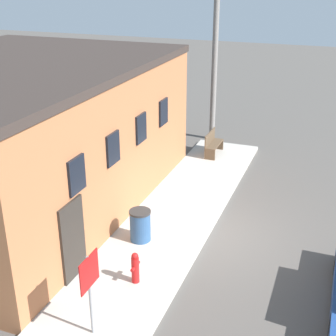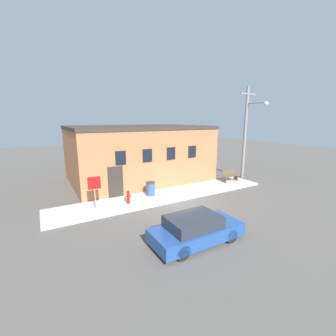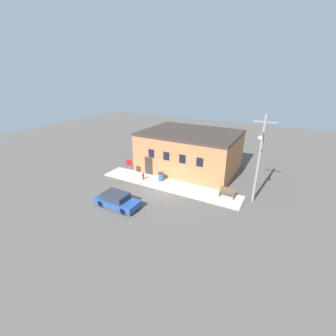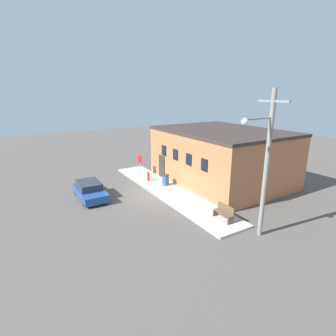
{
  "view_description": "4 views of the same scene",
  "coord_description": "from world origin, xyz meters",
  "views": [
    {
      "loc": [
        -11.65,
        -3.11,
        7.31
      ],
      "look_at": [
        0.02,
        1.31,
        1.99
      ],
      "focal_mm": 50.0,
      "sensor_mm": 36.0,
      "label": 1
    },
    {
      "loc": [
        -7.41,
        -11.46,
        5.19
      ],
      "look_at": [
        0.02,
        1.31,
        1.99
      ],
      "focal_mm": 24.0,
      "sensor_mm": 36.0,
      "label": 2
    },
    {
      "loc": [
        10.3,
        -17.31,
        10.72
      ],
      "look_at": [
        0.02,
        1.31,
        1.99
      ],
      "focal_mm": 24.0,
      "sensor_mm": 36.0,
      "label": 3
    },
    {
      "loc": [
        17.07,
        -8.92,
        7.69
      ],
      "look_at": [
        0.02,
        1.31,
        1.99
      ],
      "focal_mm": 28.0,
      "sensor_mm": 36.0,
      "label": 4
    }
  ],
  "objects": [
    {
      "name": "bench",
      "position": [
        6.18,
        1.64,
        0.59
      ],
      "size": [
        1.4,
        0.44,
        0.96
      ],
      "color": "brown",
      "rests_on": "sidewalk"
    },
    {
      "name": "stop_sign",
      "position": [
        -4.89,
        1.16,
        1.48
      ],
      "size": [
        0.72,
        0.06,
        1.92
      ],
      "color": "gray",
      "rests_on": "sidewalk"
    },
    {
      "name": "sidewalk",
      "position": [
        0.0,
        1.31,
        0.07
      ],
      "size": [
        15.45,
        2.62,
        0.14
      ],
      "color": "#BCB7AD",
      "rests_on": "ground"
    },
    {
      "name": "brick_building",
      "position": [
        0.06,
        6.75,
        2.34
      ],
      "size": [
        11.08,
        8.38,
        4.67
      ],
      "color": "#B26B42",
      "rests_on": "ground"
    },
    {
      "name": "parked_car",
      "position": [
        -1.95,
        -4.43,
        0.6
      ],
      "size": [
        4.03,
        1.76,
        1.23
      ],
      "color": "black",
      "rests_on": "ground"
    },
    {
      "name": "ground_plane",
      "position": [
        0.0,
        0.0,
        0.0
      ],
      "size": [
        80.0,
        80.0,
        0.0
      ],
      "primitive_type": "plane",
      "color": "#56514C"
    },
    {
      "name": "utility_pole",
      "position": [
        8.41,
        2.17,
        4.29
      ],
      "size": [
        1.8,
        2.17,
        7.95
      ],
      "color": "gray",
      "rests_on": "ground"
    },
    {
      "name": "trash_bin",
      "position": [
        -1.1,
        1.73,
        0.61
      ],
      "size": [
        0.62,
        0.62,
        0.93
      ],
      "color": "#2D517F",
      "rests_on": "sidewalk"
    },
    {
      "name": "fire_hydrant",
      "position": [
        -2.95,
        1.05,
        0.56
      ],
      "size": [
        0.41,
        0.19,
        0.83
      ],
      "color": "red",
      "rests_on": "sidewalk"
    }
  ]
}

